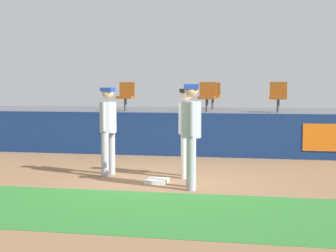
{
  "coord_description": "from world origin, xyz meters",
  "views": [
    {
      "loc": [
        2.23,
        -9.99,
        1.79
      ],
      "look_at": [
        -0.08,
        0.94,
        1.0
      ],
      "focal_mm": 59.12,
      "sensor_mm": 36.0,
      "label": 1
    }
  ],
  "objects_px": {
    "first_base": "(157,181)",
    "seat_front_center": "(207,95)",
    "player_fielder_home": "(187,126)",
    "seat_front_right": "(278,95)",
    "player_runner_visitor": "(191,128)",
    "seat_back_center": "(213,94)",
    "player_coach_visitor": "(108,125)",
    "seat_front_left": "(126,95)"
  },
  "relations": [
    {
      "from": "seat_back_center",
      "to": "seat_front_right",
      "type": "height_order",
      "value": "same"
    },
    {
      "from": "seat_back_center",
      "to": "seat_front_left",
      "type": "bearing_deg",
      "value": -142.11
    },
    {
      "from": "player_runner_visitor",
      "to": "seat_front_right",
      "type": "relative_size",
      "value": 2.19
    },
    {
      "from": "player_coach_visitor",
      "to": "seat_front_center",
      "type": "relative_size",
      "value": 2.12
    },
    {
      "from": "player_runner_visitor",
      "to": "seat_back_center",
      "type": "height_order",
      "value": "seat_back_center"
    },
    {
      "from": "player_fielder_home",
      "to": "player_runner_visitor",
      "type": "distance_m",
      "value": 1.26
    },
    {
      "from": "player_runner_visitor",
      "to": "player_coach_visitor",
      "type": "distance_m",
      "value": 2.18
    },
    {
      "from": "first_base",
      "to": "seat_front_right",
      "type": "height_order",
      "value": "seat_front_right"
    },
    {
      "from": "seat_front_center",
      "to": "seat_front_right",
      "type": "distance_m",
      "value": 1.96
    },
    {
      "from": "player_fielder_home",
      "to": "first_base",
      "type": "bearing_deg",
      "value": -22.39
    },
    {
      "from": "player_coach_visitor",
      "to": "seat_back_center",
      "type": "xyz_separation_m",
      "value": [
        1.26,
        6.69,
        0.53
      ]
    },
    {
      "from": "first_base",
      "to": "seat_front_center",
      "type": "relative_size",
      "value": 0.48
    },
    {
      "from": "first_base",
      "to": "player_fielder_home",
      "type": "xyz_separation_m",
      "value": [
        0.43,
        0.79,
        0.97
      ]
    },
    {
      "from": "player_fielder_home",
      "to": "player_coach_visitor",
      "type": "distance_m",
      "value": 1.6
    },
    {
      "from": "player_runner_visitor",
      "to": "seat_front_center",
      "type": "xyz_separation_m",
      "value": [
        -0.55,
        5.99,
        0.5
      ]
    },
    {
      "from": "player_coach_visitor",
      "to": "seat_front_left",
      "type": "bearing_deg",
      "value": -162.15
    },
    {
      "from": "seat_back_center",
      "to": "seat_front_right",
      "type": "bearing_deg",
      "value": -41.51
    },
    {
      "from": "seat_front_center",
      "to": "seat_front_left",
      "type": "bearing_deg",
      "value": -180.0
    },
    {
      "from": "seat_front_right",
      "to": "player_coach_visitor",
      "type": "bearing_deg",
      "value": -123.99
    },
    {
      "from": "first_base",
      "to": "seat_back_center",
      "type": "distance_m",
      "value": 7.52
    },
    {
      "from": "player_fielder_home",
      "to": "seat_front_left",
      "type": "xyz_separation_m",
      "value": [
        -2.65,
        4.77,
        0.55
      ]
    },
    {
      "from": "player_fielder_home",
      "to": "seat_back_center",
      "type": "distance_m",
      "value": 6.6
    },
    {
      "from": "player_runner_visitor",
      "to": "first_base",
      "type": "bearing_deg",
      "value": -133.68
    },
    {
      "from": "player_coach_visitor",
      "to": "seat_back_center",
      "type": "bearing_deg",
      "value": 175.03
    },
    {
      "from": "player_coach_visitor",
      "to": "seat_back_center",
      "type": "distance_m",
      "value": 6.83
    },
    {
      "from": "player_runner_visitor",
      "to": "seat_front_right",
      "type": "distance_m",
      "value": 6.18
    },
    {
      "from": "player_coach_visitor",
      "to": "seat_front_center",
      "type": "height_order",
      "value": "seat_front_center"
    },
    {
      "from": "player_fielder_home",
      "to": "seat_front_left",
      "type": "relative_size",
      "value": 2.09
    },
    {
      "from": "seat_front_center",
      "to": "player_coach_visitor",
      "type": "bearing_deg",
      "value": -105.24
    },
    {
      "from": "first_base",
      "to": "player_coach_visitor",
      "type": "relative_size",
      "value": 0.22
    },
    {
      "from": "seat_front_center",
      "to": "first_base",
      "type": "bearing_deg",
      "value": -91.74
    },
    {
      "from": "seat_back_center",
      "to": "seat_front_left",
      "type": "relative_size",
      "value": 1.0
    },
    {
      "from": "player_fielder_home",
      "to": "seat_back_center",
      "type": "bearing_deg",
      "value": -170.97
    },
    {
      "from": "seat_front_left",
      "to": "seat_front_center",
      "type": "bearing_deg",
      "value": 0.0
    },
    {
      "from": "first_base",
      "to": "seat_back_center",
      "type": "height_order",
      "value": "seat_back_center"
    },
    {
      "from": "player_fielder_home",
      "to": "seat_back_center",
      "type": "relative_size",
      "value": 2.09
    },
    {
      "from": "seat_front_center",
      "to": "seat_back_center",
      "type": "xyz_separation_m",
      "value": [
        -0.07,
        1.8,
        -0.0
      ]
    },
    {
      "from": "first_base",
      "to": "seat_front_right",
      "type": "relative_size",
      "value": 0.48
    },
    {
      "from": "first_base",
      "to": "seat_front_left",
      "type": "distance_m",
      "value": 6.18
    },
    {
      "from": "seat_front_right",
      "to": "first_base",
      "type": "bearing_deg",
      "value": -110.99
    },
    {
      "from": "first_base",
      "to": "player_coach_visitor",
      "type": "xyz_separation_m",
      "value": [
        -1.16,
        0.67,
        0.99
      ]
    },
    {
      "from": "seat_front_right",
      "to": "player_fielder_home",
      "type": "bearing_deg",
      "value": -109.65
    }
  ]
}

